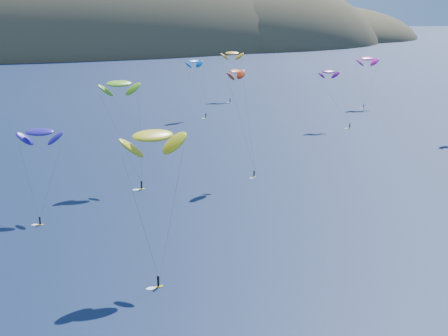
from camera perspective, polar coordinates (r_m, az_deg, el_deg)
name	(u,v)px	position (r m, az deg, el deg)	size (l,w,h in m)	color
island	(79,58)	(607.34, -13.13, 9.78)	(730.00, 300.00, 210.00)	#3D3526
kitesurfer_2	(153,136)	(98.81, -6.51, 2.95)	(11.09, 11.27, 25.13)	yellow
kitesurfer_3	(119,84)	(150.04, -9.56, 7.60)	(9.61, 11.82, 26.31)	yellow
kitesurfer_4	(194,61)	(234.02, -2.77, 9.72)	(8.81, 9.28, 22.85)	yellow
kitesurfer_6	(329,72)	(217.65, 9.55, 8.66)	(10.22, 8.78, 20.98)	yellow
kitesurfer_8	(367,59)	(264.08, 12.98, 9.71)	(10.18, 8.20, 22.07)	yellow
kitesurfer_9	(236,72)	(152.77, 1.11, 8.80)	(7.67, 7.86, 27.89)	yellow
kitesurfer_10	(40,132)	(133.30, -16.50, 3.17)	(9.71, 13.35, 19.10)	yellow
kitesurfer_11	(232,53)	(276.85, 0.76, 10.46)	(11.06, 14.00, 22.63)	yellow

